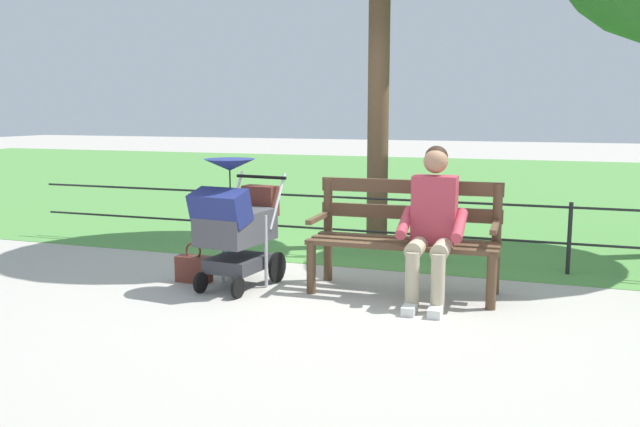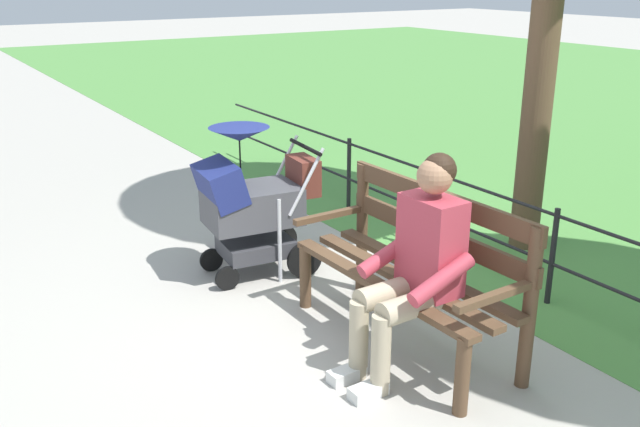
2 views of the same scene
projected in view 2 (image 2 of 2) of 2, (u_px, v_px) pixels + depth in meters
The scene contains 6 objects.
ground_plane at pixel (353, 313), 4.75m from camera, with size 60.00×60.00×0.00m, color #ADA89E.
park_bench at pixel (415, 262), 4.25m from camera, with size 1.61×0.64×0.96m.
person_on_bench at pixel (416, 261), 3.87m from camera, with size 0.54×0.74×1.28m.
stroller at pixel (251, 200), 5.17m from camera, with size 0.59×0.93×1.15m.
handbag at pixel (234, 238), 5.73m from camera, with size 0.32×0.14×0.37m.
park_fence at pixel (540, 242), 4.84m from camera, with size 8.59×0.04×0.70m.
Camera 2 is at (-3.48, 2.47, 2.20)m, focal length 39.13 mm.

